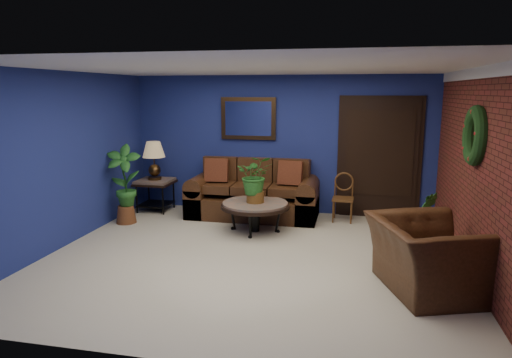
% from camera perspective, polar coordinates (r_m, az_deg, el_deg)
% --- Properties ---
extents(floor, '(5.50, 5.50, 0.00)m').
position_cam_1_polar(floor, '(6.27, -0.60, -9.76)').
color(floor, '#C0B79F').
rests_on(floor, ground).
extents(wall_back, '(5.50, 0.04, 2.50)m').
position_cam_1_polar(wall_back, '(8.37, 3.12, 4.31)').
color(wall_back, navy).
rests_on(wall_back, ground).
extents(wall_left, '(0.04, 5.00, 2.50)m').
position_cam_1_polar(wall_left, '(7.06, -22.97, 2.22)').
color(wall_left, navy).
rests_on(wall_left, ground).
extents(wall_right_brick, '(0.04, 5.00, 2.50)m').
position_cam_1_polar(wall_right_brick, '(5.98, 26.02, 0.54)').
color(wall_right_brick, maroon).
rests_on(wall_right_brick, ground).
extents(ceiling, '(5.50, 5.00, 0.02)m').
position_cam_1_polar(ceiling, '(5.87, -0.65, 13.72)').
color(ceiling, white).
rests_on(ceiling, wall_back).
extents(crown_molding, '(0.03, 5.00, 0.14)m').
position_cam_1_polar(crown_molding, '(5.90, 26.71, 11.89)').
color(crown_molding, white).
rests_on(crown_molding, wall_right_brick).
extents(wall_mirror, '(1.02, 0.06, 0.77)m').
position_cam_1_polar(wall_mirror, '(8.41, -0.97, 7.57)').
color(wall_mirror, '#472F17').
rests_on(wall_mirror, wall_back).
extents(closet_door, '(1.44, 0.06, 2.18)m').
position_cam_1_polar(closet_door, '(8.29, 15.13, 2.48)').
color(closet_door, black).
rests_on(closet_door, wall_back).
extents(wreath, '(0.16, 0.72, 0.72)m').
position_cam_1_polar(wreath, '(5.96, 25.71, 4.90)').
color(wreath, black).
rests_on(wreath, wall_right_brick).
extents(sofa, '(2.28, 0.99, 1.03)m').
position_cam_1_polar(sofa, '(8.21, -0.25, -2.29)').
color(sofa, '#452513').
rests_on(sofa, ground).
extents(coffee_table, '(1.10, 1.10, 0.47)m').
position_cam_1_polar(coffee_table, '(7.28, -0.10, -3.37)').
color(coffee_table, '#57514C').
rests_on(coffee_table, ground).
extents(end_table, '(0.65, 0.65, 0.59)m').
position_cam_1_polar(end_table, '(8.74, -12.49, -0.96)').
color(end_table, '#57514C').
rests_on(end_table, ground).
extents(table_lamp, '(0.41, 0.41, 0.68)m').
position_cam_1_polar(table_lamp, '(8.64, -12.65, 2.83)').
color(table_lamp, '#472F17').
rests_on(table_lamp, end_table).
extents(side_chair, '(0.37, 0.37, 0.83)m').
position_cam_1_polar(side_chair, '(8.02, 10.86, -1.82)').
color(side_chair, '#593619').
rests_on(side_chair, ground).
extents(armchair, '(1.43, 1.52, 0.81)m').
position_cam_1_polar(armchair, '(5.50, 20.63, -9.04)').
color(armchair, '#452513').
rests_on(armchair, ground).
extents(coffee_plant, '(0.65, 0.59, 0.75)m').
position_cam_1_polar(coffee_plant, '(7.18, -0.11, 0.29)').
color(coffee_plant, brown).
rests_on(coffee_plant, coffee_table).
extents(floor_plant, '(0.40, 0.35, 0.79)m').
position_cam_1_polar(floor_plant, '(7.11, 20.29, -4.50)').
color(floor_plant, brown).
rests_on(floor_plant, ground).
extents(tall_plant, '(0.64, 0.49, 1.34)m').
position_cam_1_polar(tall_plant, '(7.98, -16.13, -0.33)').
color(tall_plant, brown).
rests_on(tall_plant, ground).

